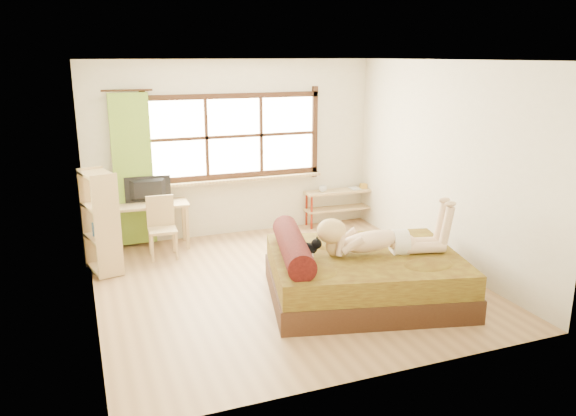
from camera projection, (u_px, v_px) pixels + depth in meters
name	position (u px, v px, depth m)	size (l,w,h in m)	color
floor	(286.00, 283.00, 7.00)	(4.50, 4.50, 0.00)	#9E754C
ceiling	(285.00, 60.00, 6.29)	(4.50, 4.50, 0.00)	white
wall_back	(234.00, 149.00, 8.67)	(4.50, 4.50, 0.00)	silver
wall_front	(382.00, 232.00, 4.62)	(4.50, 4.50, 0.00)	silver
wall_left	(85.00, 194.00, 5.87)	(4.50, 4.50, 0.00)	silver
wall_right	(444.00, 165.00, 7.42)	(4.50, 4.50, 0.00)	silver
window	(234.00, 139.00, 8.60)	(2.80, 0.16, 1.46)	#FFEDBF
curtain	(133.00, 170.00, 8.08)	(0.55, 0.10, 2.20)	olive
bed	(360.00, 274.00, 6.53)	(2.52, 2.20, 0.82)	black
woman	(380.00, 226.00, 6.39)	(1.52, 0.43, 0.65)	beige
kitten	(305.00, 248.00, 6.28)	(0.33, 0.13, 0.26)	black
desk	(150.00, 209.00, 8.13)	(1.12, 0.56, 0.68)	tan
monitor	(148.00, 190.00, 8.10)	(0.65, 0.09, 0.38)	black
chair	(162.00, 223.00, 7.86)	(0.40, 0.40, 0.86)	tan
pipe_shelf	(340.00, 199.00, 9.36)	(1.18, 0.34, 0.66)	tan
cup	(323.00, 189.00, 9.19)	(0.12, 0.12, 0.10)	gray
book	(350.00, 189.00, 9.38)	(0.15, 0.21, 0.02)	gray
bookshelf	(101.00, 222.00, 7.21)	(0.46, 0.65, 1.34)	tan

